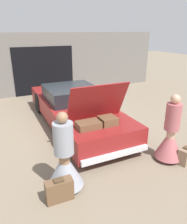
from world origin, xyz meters
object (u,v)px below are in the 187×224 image
object	(u,v)px
person_right	(170,138)
suitcase_beside_left_person	(59,190)
person_left	(65,163)
car	(75,108)
suitcase_beside_right_person	(185,156)

from	to	relation	value
person_right	suitcase_beside_left_person	distance (m)	2.77
person_right	person_left	bearing A→B (deg)	91.93
car	suitcase_beside_left_person	size ratio (longest dim) A/B	10.43
car	person_left	distance (m)	3.10
person_left	suitcase_beside_right_person	xyz separation A→B (m)	(2.78, -0.37, -0.36)
car	suitcase_beside_right_person	xyz separation A→B (m)	(1.51, -3.21, -0.36)
car	person_right	world-z (taller)	car
car	person_left	xyz separation A→B (m)	(-1.26, -2.84, 0.01)
car	person_left	bearing A→B (deg)	-113.99
person_left	car	bearing A→B (deg)	144.98
suitcase_beside_left_person	suitcase_beside_right_person	xyz separation A→B (m)	(2.98, -0.09, -0.02)
person_right	car	bearing A→B (deg)	27.24
suitcase_beside_right_person	person_right	bearing A→B (deg)	130.69
person_left	person_right	world-z (taller)	person_right
car	suitcase_beside_left_person	world-z (taller)	car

